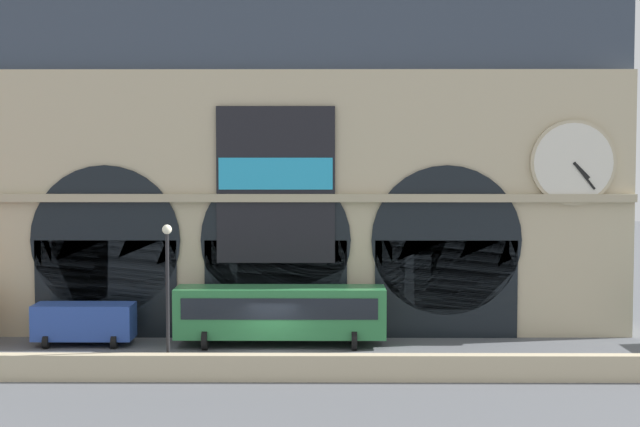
% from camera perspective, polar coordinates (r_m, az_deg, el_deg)
% --- Properties ---
extents(ground_plane, '(200.00, 200.00, 0.00)m').
position_cam_1_polar(ground_plane, '(47.70, -2.98, -8.59)').
color(ground_plane, '#54565B').
extents(quay_parapet_wall, '(90.00, 0.70, 1.18)m').
position_cam_1_polar(quay_parapet_wall, '(42.58, -3.39, -9.25)').
color(quay_parapet_wall, '#BCAD8C').
rests_on(quay_parapet_wall, ground).
extents(station_building, '(39.25, 4.41, 18.65)m').
position_cam_1_polar(station_building, '(53.66, -2.54, 2.40)').
color(station_building, '#BCAD8C').
rests_on(station_building, ground).
extents(van_midwest, '(5.20, 2.48, 2.20)m').
position_cam_1_polar(van_midwest, '(51.71, -14.02, -6.35)').
color(van_midwest, '#28479E').
rests_on(van_midwest, ground).
extents(bus_center, '(11.00, 3.25, 3.10)m').
position_cam_1_polar(bus_center, '(49.98, -2.40, -5.96)').
color(bus_center, '#2D7A42').
rests_on(bus_center, ground).
extents(street_lamp_quayside, '(0.44, 0.44, 6.90)m').
position_cam_1_polar(street_lamp_quayside, '(43.20, -9.18, -3.95)').
color(street_lamp_quayside, black).
rests_on(street_lamp_quayside, ground).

